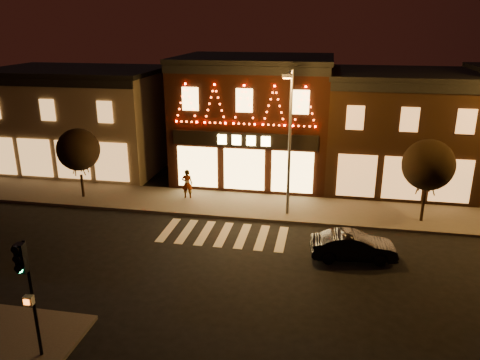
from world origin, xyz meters
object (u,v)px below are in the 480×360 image
(streetlamp_mid, at_px, (289,133))
(pedestrian, at_px, (187,184))
(traffic_signal_near, at_px, (26,278))
(dark_sedan, at_px, (353,246))

(streetlamp_mid, bearing_deg, pedestrian, 161.85)
(traffic_signal_near, height_order, streetlamp_mid, streetlamp_mid)
(streetlamp_mid, xyz_separation_m, pedestrian, (-6.25, 1.62, -3.78))
(dark_sedan, height_order, pedestrian, pedestrian)
(traffic_signal_near, xyz_separation_m, dark_sedan, (10.26, 8.98, -2.41))
(pedestrian, bearing_deg, dark_sedan, 140.49)
(pedestrian, bearing_deg, streetlamp_mid, 157.45)
(streetlamp_mid, bearing_deg, traffic_signal_near, -120.70)
(streetlamp_mid, distance_m, dark_sedan, 6.94)
(streetlamp_mid, bearing_deg, dark_sedan, -55.00)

